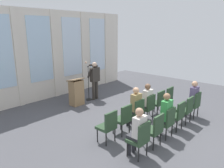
{
  "coord_description": "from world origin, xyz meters",
  "views": [
    {
      "loc": [
        -5.64,
        -2.99,
        3.1
      ],
      "look_at": [
        0.22,
        2.3,
        1.07
      ],
      "focal_mm": 34.24,
      "sensor_mm": 36.0,
      "label": 1
    }
  ],
  "objects_px": {
    "chair_r0_c0": "(108,125)",
    "audience_r1_c2": "(165,113)",
    "chair_r0_c1": "(123,118)",
    "chair_r1_c3": "(177,114)",
    "audience_r1_c5": "(192,97)",
    "chair_r0_c5": "(167,97)",
    "speaker": "(95,78)",
    "chair_r1_c4": "(186,108)",
    "mic_stand": "(89,93)",
    "chair_r1_c2": "(167,121)",
    "chair_r1_c1": "(155,128)",
    "chair_r1_c5": "(194,103)",
    "audience_r0_c2": "(135,105)",
    "audience_r0_c3": "(146,100)",
    "chair_r0_c3": "(148,106)",
    "chair_r0_c2": "(137,111)",
    "audience_r1_c0": "(138,130)",
    "lectern": "(76,92)",
    "chair_r1_c0": "(140,138)",
    "chair_r0_c4": "(158,101)"
  },
  "relations": [
    {
      "from": "chair_r1_c4",
      "to": "chair_r1_c5",
      "type": "xyz_separation_m",
      "value": [
        0.67,
        0.0,
        0.0
      ]
    },
    {
      "from": "chair_r1_c5",
      "to": "audience_r0_c3",
      "type": "bearing_deg",
      "value": 139.42
    },
    {
      "from": "chair_r1_c0",
      "to": "chair_r1_c3",
      "type": "height_order",
      "value": "same"
    },
    {
      "from": "chair_r0_c1",
      "to": "audience_r0_c3",
      "type": "relative_size",
      "value": 0.71
    },
    {
      "from": "chair_r0_c5",
      "to": "chair_r1_c3",
      "type": "distance_m",
      "value": 1.72
    },
    {
      "from": "chair_r1_c1",
      "to": "chair_r1_c5",
      "type": "distance_m",
      "value": 2.69
    },
    {
      "from": "audience_r1_c5",
      "to": "chair_r0_c5",
      "type": "bearing_deg",
      "value": 90.0
    },
    {
      "from": "lectern",
      "to": "chair_r1_c0",
      "type": "height_order",
      "value": "lectern"
    },
    {
      "from": "chair_r0_c2",
      "to": "chair_r0_c1",
      "type": "bearing_deg",
      "value": 180.0
    },
    {
      "from": "audience_r0_c2",
      "to": "chair_r1_c1",
      "type": "distance_m",
      "value": 1.35
    },
    {
      "from": "mic_stand",
      "to": "audience_r1_c5",
      "type": "relative_size",
      "value": 1.16
    },
    {
      "from": "lectern",
      "to": "chair_r1_c2",
      "type": "height_order",
      "value": "lectern"
    },
    {
      "from": "audience_r0_c2",
      "to": "audience_r0_c3",
      "type": "relative_size",
      "value": 1.01
    },
    {
      "from": "audience_r1_c0",
      "to": "audience_r1_c5",
      "type": "xyz_separation_m",
      "value": [
        3.36,
        -0.0,
        0.02
      ]
    },
    {
      "from": "lectern",
      "to": "chair_r0_c2",
      "type": "distance_m",
      "value": 3.1
    },
    {
      "from": "chair_r0_c1",
      "to": "chair_r0_c5",
      "type": "relative_size",
      "value": 1.0
    },
    {
      "from": "speaker",
      "to": "chair_r1_c2",
      "type": "height_order",
      "value": "speaker"
    },
    {
      "from": "mic_stand",
      "to": "chair_r0_c2",
      "type": "bearing_deg",
      "value": -104.3
    },
    {
      "from": "audience_r0_c3",
      "to": "chair_r1_c3",
      "type": "xyz_separation_m",
      "value": [
        0.0,
        -1.15,
        -0.2
      ]
    },
    {
      "from": "chair_r1_c0",
      "to": "chair_r1_c1",
      "type": "height_order",
      "value": "same"
    },
    {
      "from": "chair_r0_c1",
      "to": "chair_r1_c5",
      "type": "relative_size",
      "value": 1.0
    },
    {
      "from": "chair_r0_c0",
      "to": "chair_r0_c1",
      "type": "xyz_separation_m",
      "value": [
        0.67,
        0.0,
        0.0
      ]
    },
    {
      "from": "chair_r0_c1",
      "to": "chair_r1_c3",
      "type": "distance_m",
      "value": 1.72
    },
    {
      "from": "chair_r0_c0",
      "to": "audience_r0_c3",
      "type": "relative_size",
      "value": 0.71
    },
    {
      "from": "chair_r0_c1",
      "to": "audience_r1_c2",
      "type": "xyz_separation_m",
      "value": [
        0.67,
        -0.99,
        0.21
      ]
    },
    {
      "from": "chair_r0_c3",
      "to": "audience_r0_c3",
      "type": "distance_m",
      "value": 0.21
    },
    {
      "from": "audience_r1_c0",
      "to": "chair_r1_c5",
      "type": "relative_size",
      "value": 1.37
    },
    {
      "from": "chair_r0_c0",
      "to": "chair_r0_c5",
      "type": "bearing_deg",
      "value": 0.0
    },
    {
      "from": "audience_r0_c3",
      "to": "mic_stand",
      "type": "bearing_deg",
      "value": 87.33
    },
    {
      "from": "audience_r1_c2",
      "to": "audience_r1_c5",
      "type": "height_order",
      "value": "audience_r1_c2"
    },
    {
      "from": "chair_r0_c0",
      "to": "chair_r1_c5",
      "type": "height_order",
      "value": "same"
    },
    {
      "from": "chair_r0_c3",
      "to": "audience_r1_c0",
      "type": "distance_m",
      "value": 2.25
    },
    {
      "from": "chair_r1_c3",
      "to": "audience_r1_c5",
      "type": "xyz_separation_m",
      "value": [
        1.34,
        0.08,
        0.21
      ]
    },
    {
      "from": "chair_r0_c1",
      "to": "chair_r1_c1",
      "type": "height_order",
      "value": "same"
    },
    {
      "from": "audience_r0_c2",
      "to": "audience_r1_c5",
      "type": "height_order",
      "value": "audience_r1_c5"
    },
    {
      "from": "chair_r0_c2",
      "to": "chair_r1_c1",
      "type": "bearing_deg",
      "value": -122.14
    },
    {
      "from": "audience_r1_c0",
      "to": "chair_r1_c4",
      "type": "height_order",
      "value": "audience_r1_c0"
    },
    {
      "from": "chair_r0_c0",
      "to": "audience_r1_c2",
      "type": "relative_size",
      "value": 0.69
    },
    {
      "from": "chair_r0_c3",
      "to": "chair_r1_c3",
      "type": "bearing_deg",
      "value": -90.0
    },
    {
      "from": "lectern",
      "to": "chair_r1_c3",
      "type": "xyz_separation_m",
      "value": [
        0.63,
        -4.17,
        -0.02
      ]
    },
    {
      "from": "chair_r0_c0",
      "to": "chair_r1_c5",
      "type": "relative_size",
      "value": 1.0
    },
    {
      "from": "chair_r1_c1",
      "to": "chair_r0_c5",
      "type": "bearing_deg",
      "value": 21.7
    },
    {
      "from": "mic_stand",
      "to": "chair_r1_c4",
      "type": "distance_m",
      "value": 4.31
    },
    {
      "from": "chair_r1_c1",
      "to": "audience_r1_c5",
      "type": "xyz_separation_m",
      "value": [
        2.69,
        0.08,
        0.21
      ]
    },
    {
      "from": "chair_r0_c3",
      "to": "chair_r0_c4",
      "type": "relative_size",
      "value": 1.0
    },
    {
      "from": "speaker",
      "to": "chair_r1_c2",
      "type": "bearing_deg",
      "value": -104.57
    },
    {
      "from": "speaker",
      "to": "chair_r1_c4",
      "type": "bearing_deg",
      "value": -86.37
    },
    {
      "from": "chair_r0_c5",
      "to": "chair_r0_c1",
      "type": "bearing_deg",
      "value": 180.0
    },
    {
      "from": "chair_r0_c2",
      "to": "audience_r1_c5",
      "type": "relative_size",
      "value": 0.7
    },
    {
      "from": "mic_stand",
      "to": "chair_r0_c1",
      "type": "xyz_separation_m",
      "value": [
        -1.49,
        -3.21,
        0.2
      ]
    }
  ]
}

